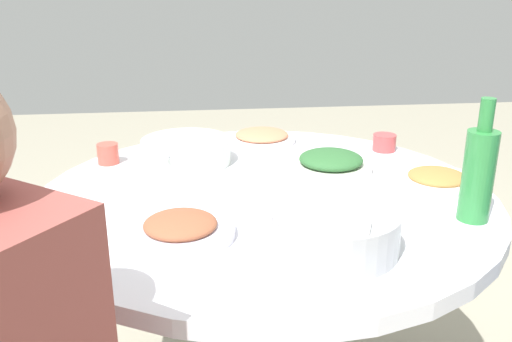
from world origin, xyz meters
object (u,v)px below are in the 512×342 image
object	(u,v)px
tea_cup_near	(108,154)
tea_cup_side	(51,226)
round_dining_table	(265,238)
soup_bowl	(186,152)
rice_bowl	(334,229)
dish_stirfry	(181,229)
dish_shrimp	(262,137)
tea_cup_far	(384,143)
dish_greens	(331,162)
green_bottle	(478,172)
dish_tofu_braise	(437,180)

from	to	relation	value
tea_cup_near	tea_cup_side	size ratio (longest dim) A/B	0.85
round_dining_table	soup_bowl	distance (m)	0.37
rice_bowl	tea_cup_near	xyz separation A→B (m)	(-0.61, -0.53, -0.02)
dish_stirfry	dish_shrimp	xyz separation A→B (m)	(-0.68, 0.26, -0.00)
soup_bowl	tea_cup_side	xyz separation A→B (m)	(0.49, -0.28, 0.00)
soup_bowl	tea_cup_far	size ratio (longest dim) A/B	3.80
rice_bowl	dish_greens	bearing A→B (deg)	167.03
green_bottle	round_dining_table	bearing A→B (deg)	-116.34
round_dining_table	dish_stirfry	world-z (taller)	dish_stirfry
round_dining_table	tea_cup_far	xyz separation A→B (m)	(-0.31, 0.42, 0.16)
rice_bowl	dish_tofu_braise	xyz separation A→B (m)	(-0.32, 0.36, -0.03)
tea_cup_side	rice_bowl	bearing A→B (deg)	80.06
round_dining_table	dish_stirfry	bearing A→B (deg)	-41.86
rice_bowl	tea_cup_near	distance (m)	0.80
dish_stirfry	tea_cup_far	distance (m)	0.83
round_dining_table	tea_cup_side	xyz separation A→B (m)	(0.23, -0.48, 0.17)
rice_bowl	dish_shrimp	bearing A→B (deg)	-176.22
round_dining_table	tea_cup_near	size ratio (longest dim) A/B	18.90
dish_stirfry	dish_shrimp	distance (m)	0.73
round_dining_table	green_bottle	size ratio (longest dim) A/B	4.15
dish_tofu_braise	tea_cup_far	xyz separation A→B (m)	(-0.32, -0.04, 0.01)
dish_stirfry	dish_shrimp	bearing A→B (deg)	159.30
rice_bowl	dish_tofu_braise	distance (m)	0.48
dish_greens	dish_tofu_braise	world-z (taller)	dish_greens
dish_shrimp	tea_cup_near	world-z (taller)	tea_cup_near
dish_greens	tea_cup_side	xyz separation A→B (m)	(0.38, -0.69, 0.01)
round_dining_table	green_bottle	bearing A→B (deg)	63.66
soup_bowl	dish_tofu_braise	distance (m)	0.71
dish_stirfry	tea_cup_far	world-z (taller)	tea_cup_far
dish_shrimp	dish_stirfry	bearing A→B (deg)	-20.70
rice_bowl	green_bottle	distance (m)	0.37
dish_shrimp	round_dining_table	bearing A→B (deg)	-5.77
dish_greens	dish_stirfry	size ratio (longest dim) A/B	1.01
rice_bowl	tea_cup_far	xyz separation A→B (m)	(-0.64, 0.32, -0.02)
dish_stirfry	tea_cup_near	xyz separation A→B (m)	(-0.51, -0.22, 0.01)
round_dining_table	dish_stirfry	xyz separation A→B (m)	(0.24, -0.21, 0.15)
tea_cup_far	dish_tofu_braise	bearing A→B (deg)	6.54
tea_cup_far	tea_cup_side	world-z (taller)	tea_cup_side
dish_greens	dish_shrimp	distance (m)	0.34
soup_bowl	green_bottle	world-z (taller)	green_bottle
dish_shrimp	tea_cup_side	world-z (taller)	tea_cup_side
dish_shrimp	tea_cup_far	xyz separation A→B (m)	(0.14, 0.37, 0.01)
dish_tofu_braise	dish_shrimp	xyz separation A→B (m)	(-0.46, -0.41, -0.00)
tea_cup_side	dish_greens	bearing A→B (deg)	118.88
green_bottle	tea_cup_near	xyz separation A→B (m)	(-0.50, -0.88, -0.08)
dish_shrimp	tea_cup_far	bearing A→B (deg)	69.45
dish_shrimp	tea_cup_side	distance (m)	0.86
round_dining_table	dish_shrimp	world-z (taller)	dish_shrimp
round_dining_table	dish_shrimp	xyz separation A→B (m)	(-0.44, 0.04, 0.15)
rice_bowl	tea_cup_side	size ratio (longest dim) A/B	3.58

